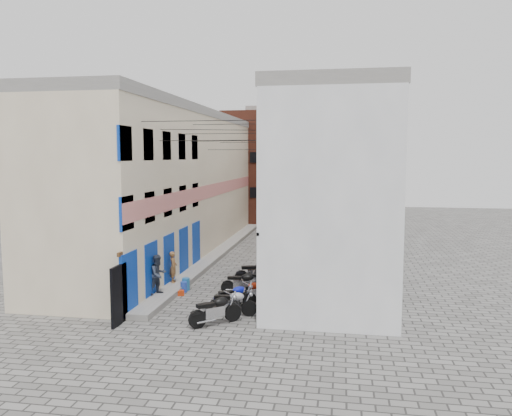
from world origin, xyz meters
The scene contains 21 objects.
ground centered at (0.00, 0.00, 0.00)m, with size 90.00×90.00×0.00m, color #5A5855.
plinth centered at (-2.05, 13.00, 0.12)m, with size 0.90×26.00×0.25m, color gray.
building_left centered at (-4.98, 12.95, 4.50)m, with size 5.10×27.00×9.00m.
building_right centered at (5.00, 13.00, 4.51)m, with size 5.94×26.00×9.00m.
building_far_brick_left centered at (-2.00, 28.00, 5.00)m, with size 6.00×6.00×10.00m, color maroon.
building_far_brick_right centered at (3.00, 30.00, 4.00)m, with size 5.00×6.00×8.00m, color maroon.
building_far_concrete centered at (0.00, 34.00, 5.50)m, with size 8.00×5.00×11.00m, color gray.
far_shopfront centered at (0.00, 25.20, 1.20)m, with size 2.00×0.30×2.40m, color black.
overhead_wires centered at (0.00, 7.64, 7.12)m, with size 5.80×13.02×1.32m.
motorcycle_a centered at (0.96, 0.12, 0.61)m, with size 0.66×2.10×1.22m, color black, non-canonical shape.
motorcycle_b centered at (1.32, 1.21, 0.57)m, with size 0.62×1.96×1.14m, color #A9A8AD, non-canonical shape.
motorcycle_c centered at (1.25, 2.06, 0.56)m, with size 0.61×1.92×1.11m, color #0A14A3, non-canonical shape.
motorcycle_d centered at (1.70, 3.00, 0.52)m, with size 0.57×1.81×1.05m, color #A4240B, non-canonical shape.
motorcycle_e centered at (1.15, 4.24, 0.57)m, with size 0.62×1.95×1.13m, color black, non-canonical shape.
motorcycle_f centered at (1.66, 5.26, 0.49)m, with size 0.53×1.69×0.98m, color #A7A6AB, non-canonical shape.
motorcycle_g centered at (1.47, 6.12, 0.62)m, with size 0.68×2.16×1.25m, color black, non-canonical shape.
person_a centered at (-2.27, 4.82, 0.98)m, with size 0.53×0.35×1.46m, color brown.
person_b centered at (-2.25, 2.84, 1.10)m, with size 0.83×0.64×1.70m, color #2E3646.
water_jug_near centered at (-1.55, 4.14, 0.24)m, with size 0.30×0.30×0.47m, color #2443B4.
water_jug_far centered at (-1.55, 4.46, 0.28)m, with size 0.36×0.36×0.57m, color #2065A3.
red_crate centered at (-1.55, 3.60, 0.11)m, with size 0.36×0.27×0.23m, color #B9300D.
Camera 1 is at (5.41, -17.02, 6.15)m, focal length 35.00 mm.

